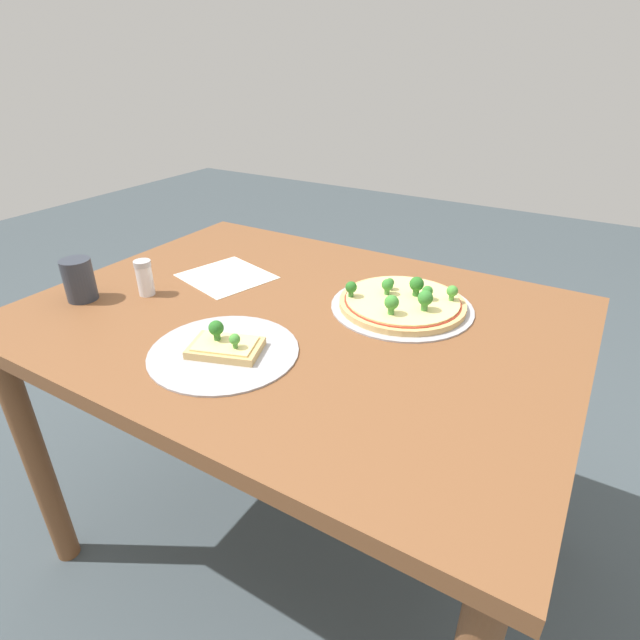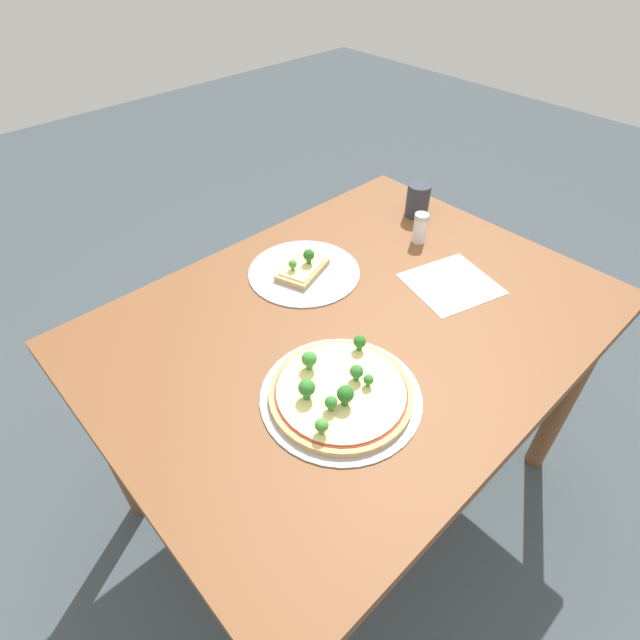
% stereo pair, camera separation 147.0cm
% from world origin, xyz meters
% --- Properties ---
extents(ground_plane, '(8.00, 8.00, 0.00)m').
position_xyz_m(ground_plane, '(0.00, 0.00, 0.00)').
color(ground_plane, '#3D474C').
extents(dining_table, '(1.23, 0.91, 0.76)m').
position_xyz_m(dining_table, '(0.00, 0.00, 0.66)').
color(dining_table, brown).
rests_on(dining_table, ground_plane).
extents(pizza_tray_whole, '(0.33, 0.33, 0.07)m').
position_xyz_m(pizza_tray_whole, '(0.20, 0.15, 0.77)').
color(pizza_tray_whole, '#A3A3A8').
rests_on(pizza_tray_whole, dining_table).
extents(pizza_tray_slice, '(0.30, 0.30, 0.07)m').
position_xyz_m(pizza_tray_slice, '(-0.03, -0.22, 0.77)').
color(pizza_tray_slice, '#A3A3A8').
rests_on(pizza_tray_slice, dining_table).
extents(drinking_cup, '(0.07, 0.07, 0.10)m').
position_xyz_m(drinking_cup, '(-0.48, -0.20, 0.81)').
color(drinking_cup, '#2D333D').
rests_on(drinking_cup, dining_table).
extents(condiment_shaker, '(0.04, 0.04, 0.09)m').
position_xyz_m(condiment_shaker, '(-0.37, -0.11, 0.80)').
color(condiment_shaker, silver).
rests_on(condiment_shaker, dining_table).
extents(paper_menu, '(0.26, 0.25, 0.00)m').
position_xyz_m(paper_menu, '(-0.28, 0.08, 0.76)').
color(paper_menu, silver).
rests_on(paper_menu, dining_table).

